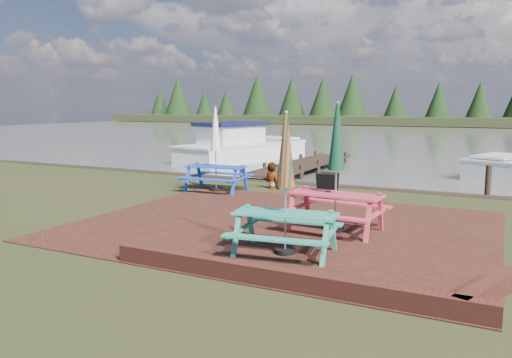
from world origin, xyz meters
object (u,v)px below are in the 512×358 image
Objects in this scene: jetty at (303,165)px; person at (273,163)px; chalkboard at (327,188)px; picnic_table_teal at (285,206)px; picnic_table_blue at (216,162)px; picnic_table_red at (336,188)px; boat_jetty at (241,148)px.

jetty is 5.28× the size of person.
person is at bearing 147.66° from chalkboard.
chalkboard is (-0.84, 4.93, -0.46)m from picnic_table_teal.
picnic_table_teal reaches higher than person.
jetty is at bearing 102.15° from picnic_table_teal.
picnic_table_teal is 5.03m from chalkboard.
picnic_table_teal is at bearing 136.30° from person.
chalkboard is (3.82, -0.37, -0.49)m from picnic_table_blue.
picnic_table_blue reaches higher than picnic_table_teal.
picnic_table_blue is at bearing 123.78° from picnic_table_teal.
jetty is (-4.71, 10.26, -0.85)m from picnic_table_red.
picnic_table_red is at bearing -65.36° from jetty.
person is (5.64, -8.31, 0.39)m from boat_jetty.
picnic_table_red is 0.30× the size of jetty.
chalkboard is 0.09× the size of jetty.
chalkboard is (-1.15, 2.92, -0.53)m from picnic_table_red.
jetty is 5.92m from person.
picnic_table_teal reaches higher than boat_jetty.
picnic_table_teal is at bearing -94.26° from picnic_table_red.
picnic_table_red reaches higher than jetty.
chalkboard is at bearing -37.59° from boat_jetty.
boat_jetty is at bearing 129.99° from picnic_table_red.
picnic_table_red is (0.30, 2.02, 0.06)m from picnic_table_teal.
picnic_table_red is 3.18m from chalkboard.
picnic_table_blue is 1.54× the size of person.
person is at bearing 108.95° from picnic_table_teal.
picnic_table_teal reaches higher than jetty.
picnic_table_teal is 3.02× the size of chalkboard.
picnic_table_red reaches higher than person.
picnic_table_teal is at bearing -79.30° from chalkboard.
picnic_table_teal is 0.97× the size of picnic_table_blue.
boat_jetty is (-4.49, 2.55, 0.36)m from jetty.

